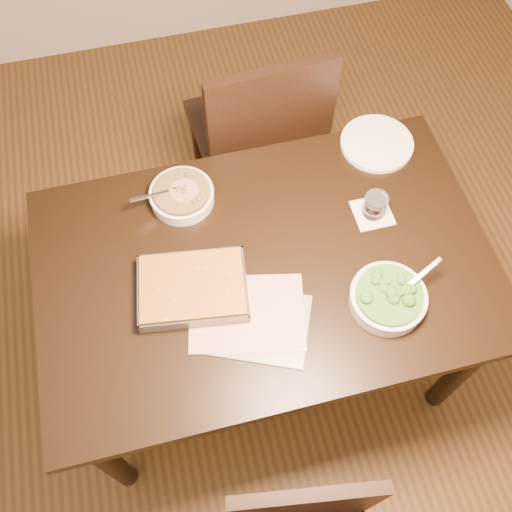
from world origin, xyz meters
TOP-DOWN VIEW (x-y plane):
  - ground at (0.00, 0.00)m, footprint 4.00×4.00m
  - table at (0.00, 0.00)m, footprint 1.40×0.90m
  - magazine_a at (-0.09, -0.15)m, footprint 0.38×0.31m
  - magazine_b at (-0.09, -0.18)m, footprint 0.39×0.34m
  - coaster at (0.38, 0.10)m, footprint 0.12×0.12m
  - stew_bowl at (-0.20, 0.30)m, footprint 0.23×0.21m
  - broccoli_bowl at (0.31, -0.21)m, footprint 0.25×0.23m
  - baking_dish at (-0.23, -0.04)m, footprint 0.35×0.28m
  - wine_tumbler at (0.38, 0.10)m, footprint 0.07×0.07m
  - dinner_plate at (0.49, 0.36)m, footprint 0.25×0.25m
  - chair_far at (0.15, 0.67)m, footprint 0.50×0.50m

SIDE VIEW (x-z plane):
  - ground at x=0.00m, z-range 0.00..0.00m
  - chair_far at x=0.15m, z-range 0.06..1.06m
  - table at x=0.00m, z-range 0.28..1.03m
  - coaster at x=0.38m, z-range 0.75..0.75m
  - magazine_b at x=-0.09m, z-range 0.75..0.76m
  - magazine_a at x=-0.09m, z-range 0.75..0.76m
  - dinner_plate at x=0.49m, z-range 0.75..0.77m
  - baking_dish at x=-0.23m, z-range 0.75..0.81m
  - stew_bowl at x=-0.20m, z-range 0.74..0.82m
  - broccoli_bowl at x=0.31m, z-range 0.74..0.83m
  - wine_tumbler at x=0.38m, z-range 0.75..0.84m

